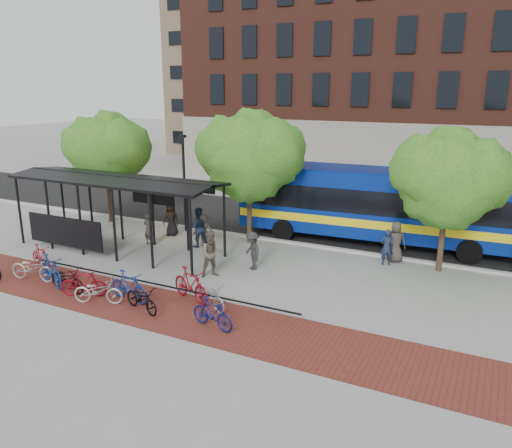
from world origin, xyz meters
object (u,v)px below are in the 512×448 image
at_px(bike_4, 67,279).
at_px(pedestrian_0, 171,219).
at_px(bus, 377,201).
at_px(pedestrian_8, 212,254).
at_px(bus_shelter, 114,188).
at_px(pedestrian_7, 387,247).
at_px(bike_6, 98,291).
at_px(bike_7, 129,286).
at_px(bike_10, 209,295).
at_px(pedestrian_1, 149,229).
at_px(bike_5, 84,283).
at_px(pedestrian_9, 253,251).
at_px(bike_3, 51,270).
at_px(pedestrian_2, 198,227).
at_px(pedestrian_3, 203,230).
at_px(bike_11, 212,314).
at_px(bike_1, 41,256).
at_px(tree_a, 107,148).
at_px(tree_c, 451,176).
at_px(lamp_post_left, 184,181).
at_px(bike_8, 142,299).
at_px(bike_2, 33,268).
at_px(pedestrian_6, 396,242).
at_px(bike_9, 191,285).
at_px(tree_b, 251,153).

distance_m(bike_4, pedestrian_0, 7.88).
distance_m(bus, pedestrian_8, 9.05).
bearing_deg(bus_shelter, pedestrian_7, 16.54).
distance_m(bike_6, bike_7, 1.09).
height_order(bike_10, pedestrian_1, pedestrian_1).
distance_m(bike_5, pedestrian_9, 6.85).
height_order(bike_3, bike_5, bike_3).
bearing_deg(pedestrian_2, pedestrian_3, 172.76).
xyz_separation_m(bus, bike_11, (-2.48, -11.45, -1.60)).
distance_m(bike_5, pedestrian_7, 12.52).
relative_size(bike_1, bike_11, 0.98).
relative_size(tree_a, pedestrian_8, 3.19).
relative_size(bike_4, pedestrian_0, 1.05).
height_order(tree_c, lamp_post_left, tree_c).
relative_size(bike_5, bike_7, 0.91).
xyz_separation_m(pedestrian_3, pedestrian_9, (3.56, -1.76, 0.01)).
xyz_separation_m(bike_6, bike_8, (1.80, 0.18, -0.02)).
xyz_separation_m(bike_8, pedestrian_7, (6.52, 8.48, 0.34)).
xyz_separation_m(bus_shelter, bike_2, (-0.28, -4.63, -2.48)).
xyz_separation_m(lamp_post_left, pedestrian_3, (2.32, -1.89, -1.93)).
xyz_separation_m(bike_5, pedestrian_2, (0.54, 6.93, 0.46)).
relative_size(tree_a, lamp_post_left, 1.21).
relative_size(bus, bike_3, 6.76).
bearing_deg(pedestrian_9, pedestrian_6, 73.23).
height_order(bike_9, bike_10, bike_9).
bearing_deg(pedestrian_8, pedestrian_6, -6.60).
relative_size(bike_3, pedestrian_6, 1.10).
xyz_separation_m(bike_1, pedestrian_7, (13.17, 6.97, 0.30)).
bearing_deg(bike_6, bike_1, 50.55).
bearing_deg(bus, bike_10, -111.64).
distance_m(lamp_post_left, pedestrian_6, 11.24).
bearing_deg(pedestrian_8, bike_2, 164.67).
distance_m(bike_10, pedestrian_8, 3.08).
bearing_deg(bike_1, bike_11, -82.00).
relative_size(lamp_post_left, bike_10, 2.86).
relative_size(bike_3, bike_7, 1.07).
height_order(bus_shelter, bike_5, bus_shelter).
bearing_deg(bike_11, bike_5, 100.92).
relative_size(lamp_post_left, bike_1, 3.09).
relative_size(bike_5, pedestrian_8, 0.89).
xyz_separation_m(bike_4, pedestrian_3, (1.68, 6.97, 0.33)).
relative_size(tree_c, bike_2, 2.97).
xyz_separation_m(bike_1, pedestrian_2, (4.47, 5.46, 0.48)).
relative_size(bus_shelter, pedestrian_6, 5.76).
height_order(bike_10, pedestrian_9, pedestrian_9).
relative_size(lamp_post_left, pedestrian_3, 3.12).
xyz_separation_m(bike_9, pedestrian_8, (-0.57, 2.42, 0.35)).
distance_m(bike_10, bike_11, 1.54).
bearing_deg(tree_b, lamp_post_left, 176.50).
bearing_deg(bike_1, bike_6, -92.28).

